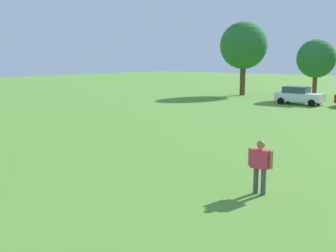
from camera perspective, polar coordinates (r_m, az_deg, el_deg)
name	(u,v)px	position (r m, az deg, el deg)	size (l,w,h in m)	color
ground_plane	(322,119)	(31.66, 20.34, 0.85)	(160.00, 160.00, 0.00)	#568C33
adult_bystander	(260,162)	(13.60, 12.52, -4.89)	(0.84, 0.35, 1.76)	#4C4C51
parked_car_white_0	(299,95)	(41.08, 17.48, 4.01)	(4.30, 2.02, 1.68)	white
tree_far_left	(244,46)	(49.99, 10.31, 10.77)	(5.47, 5.47, 8.52)	brown
tree_left	(316,59)	(46.96, 19.63, 8.66)	(4.04, 4.04, 6.30)	brown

